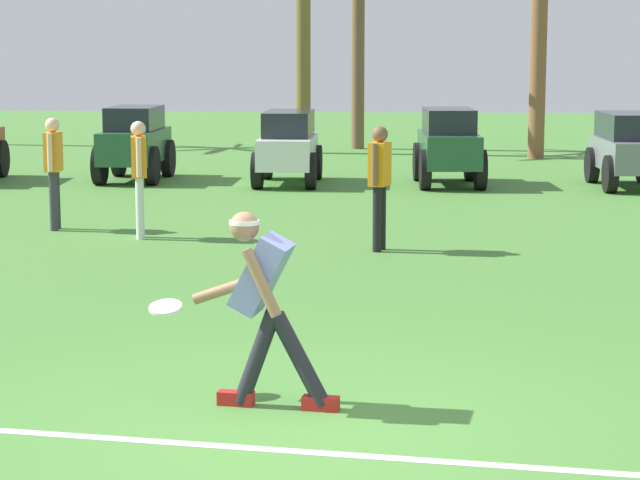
{
  "coord_description": "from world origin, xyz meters",
  "views": [
    {
      "loc": [
        0.82,
        -7.93,
        2.55
      ],
      "look_at": [
        -0.05,
        2.57,
        0.9
      ],
      "focal_mm": 70.0,
      "sensor_mm": 36.0,
      "label": 1
    }
  ],
  "objects_px": {
    "teammate_midfield": "(139,168)",
    "parked_car_slot_e": "(628,147)",
    "teammate_deep": "(380,176)",
    "frisbee_thrower": "(263,298)",
    "palm_tree_right_of_centre": "(358,11)",
    "parked_car_slot_d": "(449,145)",
    "parked_car_slot_b": "(135,141)",
    "frisbee_in_flight": "(165,307)",
    "teammate_near_sideline": "(54,163)",
    "parked_car_slot_c": "(288,145)"
  },
  "relations": [
    {
      "from": "teammate_midfield",
      "to": "parked_car_slot_e",
      "type": "distance_m",
      "value": 9.96
    },
    {
      "from": "teammate_deep",
      "to": "frisbee_thrower",
      "type": "bearing_deg",
      "value": -94.75
    },
    {
      "from": "frisbee_thrower",
      "to": "teammate_deep",
      "type": "bearing_deg",
      "value": 85.25
    },
    {
      "from": "palm_tree_right_of_centre",
      "to": "parked_car_slot_d",
      "type": "bearing_deg",
      "value": -75.21
    },
    {
      "from": "frisbee_thrower",
      "to": "teammate_deep",
      "type": "xyz_separation_m",
      "value": [
        0.57,
        6.89,
        0.15
      ]
    },
    {
      "from": "parked_car_slot_b",
      "to": "parked_car_slot_e",
      "type": "bearing_deg",
      "value": -2.6
    },
    {
      "from": "frisbee_in_flight",
      "to": "teammate_deep",
      "type": "bearing_deg",
      "value": 78.56
    },
    {
      "from": "parked_car_slot_e",
      "to": "frisbee_in_flight",
      "type": "bearing_deg",
      "value": -111.61
    },
    {
      "from": "teammate_near_sideline",
      "to": "parked_car_slot_d",
      "type": "bearing_deg",
      "value": 47.65
    },
    {
      "from": "parked_car_slot_c",
      "to": "parked_car_slot_e",
      "type": "distance_m",
      "value": 6.17
    },
    {
      "from": "frisbee_in_flight",
      "to": "parked_car_slot_e",
      "type": "xyz_separation_m",
      "value": [
        5.54,
        13.99,
        0.07
      ]
    },
    {
      "from": "parked_car_slot_d",
      "to": "parked_car_slot_e",
      "type": "distance_m",
      "value": 3.21
    },
    {
      "from": "teammate_midfield",
      "to": "parked_car_slot_b",
      "type": "distance_m",
      "value": 7.27
    },
    {
      "from": "parked_car_slot_b",
      "to": "parked_car_slot_d",
      "type": "relative_size",
      "value": 0.98
    },
    {
      "from": "parked_car_slot_b",
      "to": "parked_car_slot_c",
      "type": "height_order",
      "value": "parked_car_slot_b"
    },
    {
      "from": "frisbee_in_flight",
      "to": "palm_tree_right_of_centre",
      "type": "relative_size",
      "value": 0.05
    },
    {
      "from": "parked_car_slot_c",
      "to": "teammate_midfield",
      "type": "bearing_deg",
      "value": -100.53
    },
    {
      "from": "teammate_midfield",
      "to": "teammate_deep",
      "type": "distance_m",
      "value": 3.3
    },
    {
      "from": "teammate_deep",
      "to": "parked_car_slot_b",
      "type": "distance_m",
      "value": 9.24
    },
    {
      "from": "teammate_midfield",
      "to": "parked_car_slot_b",
      "type": "xyz_separation_m",
      "value": [
        -1.71,
        7.06,
        -0.2
      ]
    },
    {
      "from": "frisbee_thrower",
      "to": "parked_car_slot_c",
      "type": "distance_m",
      "value": 14.45
    },
    {
      "from": "frisbee_thrower",
      "to": "teammate_near_sideline",
      "type": "relative_size",
      "value": 0.9
    },
    {
      "from": "frisbee_thrower",
      "to": "frisbee_in_flight",
      "type": "height_order",
      "value": "frisbee_thrower"
    },
    {
      "from": "parked_car_slot_c",
      "to": "palm_tree_right_of_centre",
      "type": "relative_size",
      "value": 0.43
    },
    {
      "from": "frisbee_in_flight",
      "to": "teammate_midfield",
      "type": "xyz_separation_m",
      "value": [
        -1.88,
        7.35,
        0.29
      ]
    },
    {
      "from": "frisbee_thrower",
      "to": "teammate_midfield",
      "type": "bearing_deg",
      "value": 109.06
    },
    {
      "from": "teammate_deep",
      "to": "palm_tree_right_of_centre",
      "type": "distance_m",
      "value": 15.72
    },
    {
      "from": "teammate_near_sideline",
      "to": "parked_car_slot_d",
      "type": "xyz_separation_m",
      "value": [
        5.56,
        6.1,
        -0.2
      ]
    },
    {
      "from": "parked_car_slot_d",
      "to": "parked_car_slot_e",
      "type": "relative_size",
      "value": 0.99
    },
    {
      "from": "frisbee_in_flight",
      "to": "parked_car_slot_c",
      "type": "distance_m",
      "value": 14.1
    },
    {
      "from": "parked_car_slot_b",
      "to": "frisbee_thrower",
      "type": "bearing_deg",
      "value": -73.51
    },
    {
      "from": "frisbee_thrower",
      "to": "parked_car_slot_d",
      "type": "distance_m",
      "value": 14.49
    },
    {
      "from": "teammate_deep",
      "to": "parked_car_slot_c",
      "type": "bearing_deg",
      "value": 104.65
    },
    {
      "from": "teammate_deep",
      "to": "parked_car_slot_b",
      "type": "xyz_separation_m",
      "value": [
        -4.92,
        7.82,
        -0.2
      ]
    },
    {
      "from": "parked_car_slot_c",
      "to": "parked_car_slot_e",
      "type": "height_order",
      "value": "same"
    },
    {
      "from": "teammate_deep",
      "to": "palm_tree_right_of_centre",
      "type": "bearing_deg",
      "value": 94.09
    },
    {
      "from": "teammate_midfield",
      "to": "palm_tree_right_of_centre",
      "type": "xyz_separation_m",
      "value": [
        2.1,
        14.73,
        2.43
      ]
    },
    {
      "from": "teammate_near_sideline",
      "to": "teammate_deep",
      "type": "distance_m",
      "value": 4.78
    },
    {
      "from": "teammate_midfield",
      "to": "teammate_deep",
      "type": "height_order",
      "value": "same"
    },
    {
      "from": "parked_car_slot_c",
      "to": "parked_car_slot_d",
      "type": "bearing_deg",
      "value": 0.42
    },
    {
      "from": "parked_car_slot_b",
      "to": "parked_car_slot_e",
      "type": "height_order",
      "value": "parked_car_slot_b"
    },
    {
      "from": "frisbee_thrower",
      "to": "palm_tree_right_of_centre",
      "type": "xyz_separation_m",
      "value": [
        -0.54,
        22.38,
        2.58
      ]
    },
    {
      "from": "parked_car_slot_c",
      "to": "palm_tree_right_of_centre",
      "type": "xyz_separation_m",
      "value": [
        0.85,
        7.99,
        2.64
      ]
    },
    {
      "from": "teammate_midfield",
      "to": "parked_car_slot_c",
      "type": "distance_m",
      "value": 6.86
    },
    {
      "from": "parked_car_slot_c",
      "to": "parked_car_slot_d",
      "type": "height_order",
      "value": "parked_car_slot_d"
    },
    {
      "from": "teammate_near_sideline",
      "to": "parked_car_slot_c",
      "type": "bearing_deg",
      "value": 66.81
    },
    {
      "from": "teammate_near_sideline",
      "to": "parked_car_slot_b",
      "type": "distance_m",
      "value": 6.42
    },
    {
      "from": "parked_car_slot_b",
      "to": "parked_car_slot_d",
      "type": "distance_m",
      "value": 5.93
    },
    {
      "from": "frisbee_thrower",
      "to": "teammate_midfield",
      "type": "relative_size",
      "value": 0.9
    },
    {
      "from": "parked_car_slot_b",
      "to": "parked_car_slot_c",
      "type": "xyz_separation_m",
      "value": [
        2.96,
        -0.32,
        -0.02
      ]
    }
  ]
}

